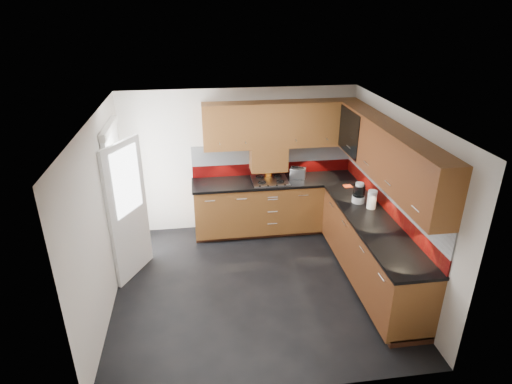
{
  "coord_description": "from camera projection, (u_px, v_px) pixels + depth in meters",
  "views": [
    {
      "loc": [
        -0.68,
        -4.87,
        3.65
      ],
      "look_at": [
        0.1,
        0.65,
        1.13
      ],
      "focal_mm": 30.0,
      "sensor_mm": 36.0,
      "label": 1
    }
  ],
  "objects": [
    {
      "name": "room",
      "position": [
        255.0,
        187.0,
        5.37
      ],
      "size": [
        4.0,
        3.8,
        2.64
      ],
      "color": "black"
    },
    {
      "name": "back_door",
      "position": [
        123.0,
        203.0,
        6.01
      ],
      "size": [
        0.42,
        1.19,
        2.04
      ],
      "color": "white",
      "rests_on": "room"
    },
    {
      "name": "backsplash",
      "position": [
        330.0,
        176.0,
        6.48
      ],
      "size": [
        2.7,
        3.2,
        0.54
      ],
      "color": "maroon",
      "rests_on": "countertop"
    },
    {
      "name": "food_processor",
      "position": [
        359.0,
        193.0,
        6.2
      ],
      "size": [
        0.18,
        0.18,
        0.3
      ],
      "color": "white",
      "rests_on": "countertop"
    },
    {
      "name": "upper_cabinets",
      "position": [
        333.0,
        139.0,
        6.09
      ],
      "size": [
        2.5,
        3.2,
        0.72
      ],
      "color": "brown",
      "rests_on": "room"
    },
    {
      "name": "paper_towel",
      "position": [
        372.0,
        199.0,
        6.03
      ],
      "size": [
        0.15,
        0.15,
        0.27
      ],
      "primitive_type": "cylinder",
      "rotation": [
        0.0,
        0.0,
        0.23
      ],
      "color": "white",
      "rests_on": "countertop"
    },
    {
      "name": "countertop",
      "position": [
        318.0,
        200.0,
        6.37
      ],
      "size": [
        2.72,
        3.22,
        0.04
      ],
      "color": "black",
      "rests_on": "base_cabinets"
    },
    {
      "name": "glass_cabinet",
      "position": [
        358.0,
        130.0,
        6.39
      ],
      "size": [
        0.32,
        0.8,
        0.66
      ],
      "color": "black",
      "rests_on": "room"
    },
    {
      "name": "extractor_hood",
      "position": [
        269.0,
        158.0,
        6.99
      ],
      "size": [
        0.6,
        0.33,
        0.4
      ],
      "primitive_type": "cube",
      "color": "brown",
      "rests_on": "room"
    },
    {
      "name": "base_cabinets",
      "position": [
        317.0,
        228.0,
        6.59
      ],
      "size": [
        2.7,
        3.2,
        0.95
      ],
      "color": "brown",
      "rests_on": "room"
    },
    {
      "name": "utensil_pot",
      "position": [
        269.0,
        172.0,
        7.12
      ],
      "size": [
        0.11,
        0.11,
        0.38
      ],
      "color": "orange",
      "rests_on": "countertop"
    },
    {
      "name": "orange_cloth",
      "position": [
        348.0,
        186.0,
        6.78
      ],
      "size": [
        0.13,
        0.11,
        0.01
      ],
      "primitive_type": "cube",
      "rotation": [
        0.0,
        0.0,
        0.06
      ],
      "color": "#FC4A1C",
      "rests_on": "countertop"
    },
    {
      "name": "toaster",
      "position": [
        298.0,
        173.0,
        7.08
      ],
      "size": [
        0.29,
        0.24,
        0.18
      ],
      "color": "silver",
      "rests_on": "countertop"
    },
    {
      "name": "gas_hob",
      "position": [
        270.0,
        180.0,
        6.97
      ],
      "size": [
        0.58,
        0.51,
        0.05
      ],
      "color": "silver",
      "rests_on": "countertop"
    }
  ]
}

